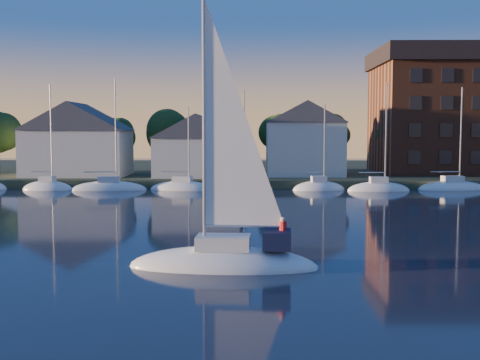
{
  "coord_description": "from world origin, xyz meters",
  "views": [
    {
      "loc": [
        0.8,
        -21.01,
        6.95
      ],
      "look_at": [
        0.06,
        22.0,
        3.41
      ],
      "focal_mm": 45.0,
      "sensor_mm": 36.0,
      "label": 1
    }
  ],
  "objects_px": {
    "clubhouse_east": "(305,138)",
    "hero_sailboat": "(226,256)",
    "clubhouse_centre": "(198,145)",
    "clubhouse_west": "(78,138)"
  },
  "relations": [
    {
      "from": "clubhouse_west",
      "to": "clubhouse_east",
      "type": "bearing_deg",
      "value": 1.91
    },
    {
      "from": "clubhouse_east",
      "to": "hero_sailboat",
      "type": "distance_m",
      "value": 50.97
    },
    {
      "from": "clubhouse_east",
      "to": "hero_sailboat",
      "type": "relative_size",
      "value": 0.7
    },
    {
      "from": "clubhouse_west",
      "to": "clubhouse_centre",
      "type": "xyz_separation_m",
      "value": [
        16.0,
        -1.0,
        -0.8
      ]
    },
    {
      "from": "clubhouse_west",
      "to": "hero_sailboat",
      "type": "height_order",
      "value": "hero_sailboat"
    },
    {
      "from": "clubhouse_west",
      "to": "hero_sailboat",
      "type": "xyz_separation_m",
      "value": [
        21.58,
        -48.98,
        -5.31
      ]
    },
    {
      "from": "clubhouse_centre",
      "to": "hero_sailboat",
      "type": "height_order",
      "value": "hero_sailboat"
    },
    {
      "from": "clubhouse_west",
      "to": "clubhouse_centre",
      "type": "height_order",
      "value": "clubhouse_west"
    },
    {
      "from": "clubhouse_centre",
      "to": "clubhouse_west",
      "type": "bearing_deg",
      "value": 176.42
    },
    {
      "from": "clubhouse_east",
      "to": "clubhouse_centre",
      "type": "bearing_deg",
      "value": -171.87
    }
  ]
}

